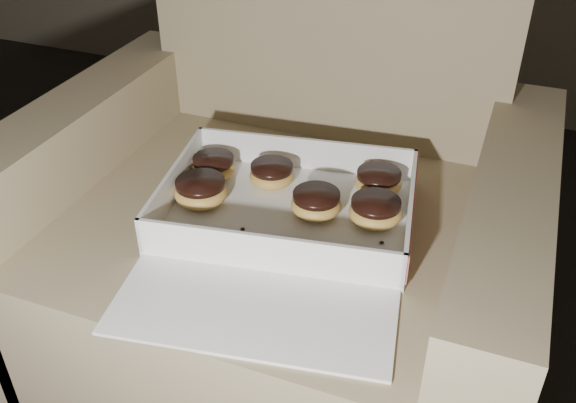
% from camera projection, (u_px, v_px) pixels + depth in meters
% --- Properties ---
extents(armchair, '(0.81, 0.68, 0.85)m').
position_uv_depth(armchair, '(283.00, 244.00, 1.12)').
color(armchair, '#998361').
rests_on(armchair, floor).
extents(bakery_box, '(0.43, 0.49, 0.06)m').
position_uv_depth(bakery_box, '(284.00, 225.00, 0.95)').
color(bakery_box, white).
rests_on(bakery_box, armchair).
extents(donut_a, '(0.08, 0.08, 0.04)m').
position_uv_depth(donut_a, '(316.00, 203.00, 0.97)').
color(donut_a, '#E1AA4E').
rests_on(donut_a, bakery_box).
extents(donut_b, '(0.07, 0.07, 0.04)m').
position_uv_depth(donut_b, '(214.00, 166.00, 1.06)').
color(donut_b, '#E1AA4E').
rests_on(donut_b, bakery_box).
extents(donut_c, '(0.08, 0.08, 0.04)m').
position_uv_depth(donut_c, '(378.00, 181.00, 1.02)').
color(donut_c, '#E1AA4E').
rests_on(donut_c, bakery_box).
extents(donut_d, '(0.08, 0.08, 0.04)m').
position_uv_depth(donut_d, '(201.00, 191.00, 1.00)').
color(donut_d, '#E1AA4E').
rests_on(donut_d, bakery_box).
extents(donut_e, '(0.07, 0.07, 0.04)m').
position_uv_depth(donut_e, '(272.00, 174.00, 1.04)').
color(donut_e, '#E1AA4E').
rests_on(donut_e, bakery_box).
extents(donut_f, '(0.08, 0.08, 0.04)m').
position_uv_depth(donut_f, '(375.00, 211.00, 0.95)').
color(donut_f, '#E1AA4E').
rests_on(donut_f, bakery_box).
extents(crumb_a, '(0.01, 0.01, 0.00)m').
position_uv_depth(crumb_a, '(225.00, 233.00, 0.94)').
color(crumb_a, black).
rests_on(crumb_a, bakery_box).
extents(crumb_b, '(0.01, 0.01, 0.00)m').
position_uv_depth(crumb_b, '(382.00, 243.00, 0.92)').
color(crumb_b, black).
rests_on(crumb_b, bakery_box).
extents(crumb_c, '(0.01, 0.01, 0.00)m').
position_uv_depth(crumb_c, '(243.00, 229.00, 0.95)').
color(crumb_c, black).
rests_on(crumb_c, bakery_box).
extents(crumb_d, '(0.01, 0.01, 0.00)m').
position_uv_depth(crumb_d, '(360.00, 272.00, 0.87)').
color(crumb_d, black).
rests_on(crumb_d, bakery_box).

